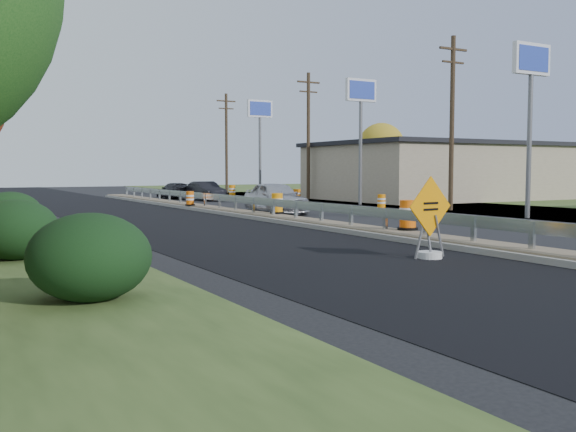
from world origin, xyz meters
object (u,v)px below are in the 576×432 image
barrel_median_mid (277,204)px  barrel_median_far (190,199)px  caution_sign (430,238)px  barrel_shoulder_mid (297,196)px  barrel_shoulder_far (232,191)px  car_dark_far (174,191)px  car_silver (275,198)px  barrel_shoulder_near (381,202)px  car_dark_mid (206,191)px  barrel_median_near (408,216)px

barrel_median_mid → barrel_median_far: bearing=97.6°
caution_sign → barrel_shoulder_mid: 27.73m
barrel_shoulder_far → car_dark_far: 5.40m
barrel_median_mid → car_dark_far: car_dark_far is taller
barrel_median_far → barrel_median_mid: bearing=-82.4°
car_silver → car_dark_far: size_ratio=1.14×
caution_sign → barrel_shoulder_far: bearing=65.7°
barrel_shoulder_near → car_silver: car_silver is taller
barrel_median_mid → barrel_shoulder_near: bearing=21.9°
caution_sign → barrel_median_mid: size_ratio=2.22×
barrel_median_mid → barrel_shoulder_far: size_ratio=0.97×
barrel_shoulder_far → car_dark_mid: size_ratio=0.23×
barrel_median_mid → car_dark_mid: 18.26m
barrel_median_far → barrel_shoulder_near: (9.75, -4.77, -0.21)m
caution_sign → car_dark_far: 35.73m
barrel_shoulder_far → car_silver: (-6.58, -19.81, 0.36)m
barrel_shoulder_mid → barrel_shoulder_far: (0.05, 10.76, 0.02)m
barrel_shoulder_far → barrel_median_mid: bearing=-109.5°
caution_sign → barrel_shoulder_near: 20.59m
barrel_median_near → car_dark_mid: size_ratio=0.24×
caution_sign → barrel_shoulder_near: (11.61, 17.00, -0.13)m
barrel_median_mid → car_silver: bearing=63.1°
caution_sign → car_dark_far: size_ratio=0.49×
barrel_median_near → car_dark_mid: 27.28m
barrel_median_far → barrel_shoulder_far: bearing=57.7°
barrel_shoulder_far → car_silver: car_silver is taller
car_silver → caution_sign: bearing=-100.6°
car_dark_far → car_dark_mid: bearing=102.6°
barrel_median_far → car_dark_mid: car_dark_mid is taller
barrel_shoulder_near → car_dark_far: bearing=107.9°
barrel_median_mid → barrel_shoulder_far: (8.04, 22.70, -0.21)m
barrel_median_near → caution_sign: bearing=-124.0°
barrel_median_near → car_dark_far: same height
barrel_median_mid → barrel_shoulder_far: bearing=70.5°
barrel_shoulder_mid → car_dark_mid: 7.30m
barrel_shoulder_near → barrel_shoulder_mid: size_ratio=0.91×
barrel_shoulder_far → car_dark_mid: (-4.30, -4.83, 0.23)m
barrel_shoulder_mid → barrel_median_far: bearing=-157.9°
barrel_shoulder_far → car_dark_far: (-5.31, -0.95, 0.15)m
barrel_shoulder_mid → barrel_shoulder_far: 10.76m
caution_sign → barrel_median_far: 21.86m
barrel_shoulder_near → car_dark_far: car_dark_far is taller
barrel_median_near → barrel_shoulder_near: barrel_median_near is taller
barrel_median_near → barrel_shoulder_mid: 22.56m
barrel_median_far → caution_sign: bearing=-94.9°
car_dark_far → barrel_shoulder_mid: bearing=116.2°
barrel_median_near → barrel_median_far: (-1.10, 17.40, -0.09)m
barrel_shoulder_mid → car_silver: car_silver is taller
caution_sign → barrel_median_mid: 13.85m
barrel_shoulder_mid → car_dark_mid: size_ratio=0.22×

